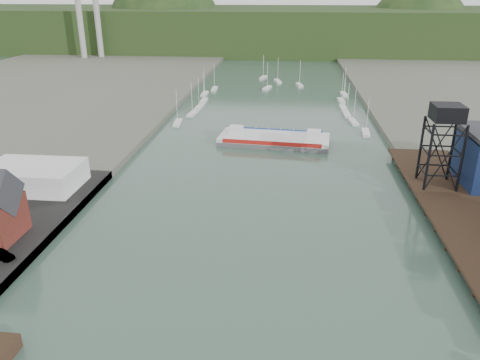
# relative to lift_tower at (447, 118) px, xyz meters

# --- Properties ---
(east_pier) EXTENTS (14.00, 70.00, 2.45)m
(east_pier) POSITION_rel_lift_tower_xyz_m (2.00, -13.00, -13.75)
(east_pier) COLOR black
(east_pier) RESTS_ON ground
(white_shed) EXTENTS (18.00, 12.00, 4.50)m
(white_shed) POSITION_rel_lift_tower_xyz_m (-79.00, -8.00, -11.80)
(white_shed) COLOR silver
(white_shed) RESTS_ON west_quay
(lift_tower) EXTENTS (6.50, 6.50, 16.00)m
(lift_tower) POSITION_rel_lift_tower_xyz_m (0.00, 0.00, 0.00)
(lift_tower) COLOR black
(lift_tower) RESTS_ON east_pier
(marina_sailboats) EXTENTS (57.71, 92.65, 0.90)m
(marina_sailboats) POSITION_rel_lift_tower_xyz_m (-34.92, 80.46, -15.30)
(marina_sailboats) COLOR silver
(marina_sailboats) RESTS_ON ground
(smokestacks) EXTENTS (11.20, 8.20, 60.00)m
(smokestacks) POSITION_rel_lift_tower_xyz_m (-141.00, 174.50, 14.35)
(smokestacks) COLOR #9C9C97
(smokestacks) RESTS_ON ground
(distant_hills) EXTENTS (500.00, 120.00, 80.00)m
(distant_hills) POSITION_rel_lift_tower_xyz_m (-38.98, 243.35, -5.27)
(distant_hills) COLOR black
(distant_hills) RESTS_ON ground
(chain_ferry) EXTENTS (29.54, 14.01, 4.12)m
(chain_ferry) POSITION_rel_lift_tower_xyz_m (-32.90, 29.80, -14.47)
(chain_ferry) COLOR #545457
(chain_ferry) RESTS_ON ground
(car_west_b) EXTENTS (4.20, 2.57, 1.31)m
(car_west_b) POSITION_rel_lift_tower_xyz_m (-70.23, -34.00, -13.39)
(car_west_b) COLOR #999999
(car_west_b) RESTS_ON west_quay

